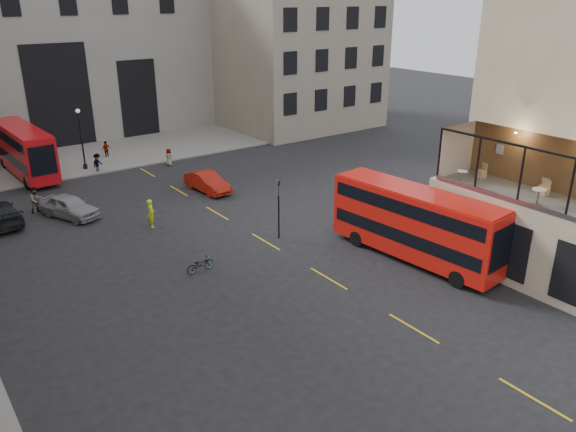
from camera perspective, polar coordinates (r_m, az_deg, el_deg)
ground at (r=28.19m, az=15.35°, el=-9.64°), size 140.00×140.00×0.00m
host_frontage at (r=32.16m, az=23.06°, el=-2.15°), size 3.00×11.00×4.50m
cafe_floor at (r=31.37m, az=23.67°, el=1.70°), size 3.00×10.00×0.10m
gateway at (r=64.17m, az=-24.01°, el=15.48°), size 35.00×10.60×18.00m
building_right at (r=67.33m, az=-0.26°, el=18.31°), size 16.60×18.60×20.00m
pavement_far at (r=55.88m, az=-21.11°, el=5.42°), size 40.00×12.00×0.12m
traffic_light_near at (r=34.35m, az=-0.96°, el=1.45°), size 0.16×0.20×3.80m
street_lamp_b at (r=51.57m, az=-20.19°, el=6.98°), size 0.36×0.36×5.33m
bus_near at (r=32.44m, az=12.80°, el=-0.52°), size 3.31×10.60×4.16m
bus_far at (r=51.80m, az=-25.26°, el=6.22°), size 2.80×10.49×4.15m
car_a at (r=41.09m, az=-21.33°, el=0.92°), size 3.52×4.92×1.56m
car_b at (r=43.89m, az=-8.21°, el=3.44°), size 1.93×4.63×1.49m
bicycle at (r=31.32m, az=-8.92°, el=-4.88°), size 1.66×0.65×0.86m
cyclist at (r=37.66m, az=-13.74°, el=0.28°), size 0.65×0.80×1.92m
pedestrian_a at (r=42.80m, az=-24.22°, el=1.50°), size 1.02×0.86×1.87m
pedestrian_b at (r=50.80m, az=-18.79°, el=5.10°), size 1.22×1.12×1.65m
pedestrian_c at (r=55.27m, az=-17.98°, el=6.44°), size 1.01×0.66×1.59m
pedestrian_d at (r=51.26m, az=-12.01°, el=5.87°), size 0.69×0.86×1.54m
cafe_table_mid at (r=30.00m, az=24.09°, el=2.01°), size 0.67×0.67×0.84m
cafe_table_far at (r=32.14m, az=17.27°, el=4.00°), size 0.57×0.57×0.71m
cafe_chair_b at (r=31.97m, az=24.48°, el=2.50°), size 0.44×0.44×0.82m
cafe_chair_c at (r=31.81m, az=24.62°, el=2.36°), size 0.44×0.44×0.78m
cafe_chair_d at (r=33.56m, az=19.07°, el=4.12°), size 0.50×0.50×0.83m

